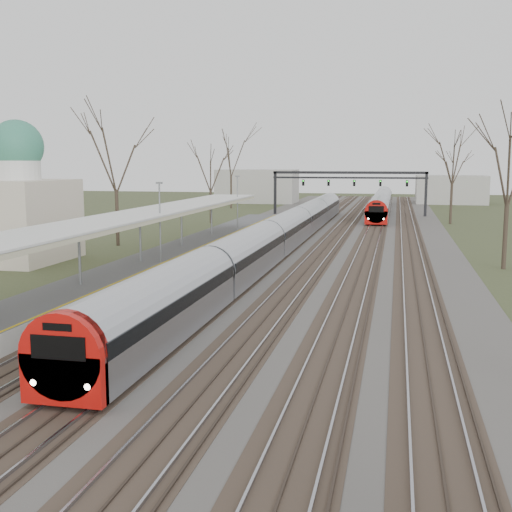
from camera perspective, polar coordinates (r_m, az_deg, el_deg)
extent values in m
cube|color=#474442|center=(59.59, 5.79, 1.32)|extent=(24.00, 160.00, 0.10)
cube|color=#4C3828|center=(60.56, 0.15, 1.51)|extent=(2.60, 160.00, 0.06)
cube|color=gray|center=(60.71, -0.52, 1.60)|extent=(0.07, 160.00, 0.12)
cube|color=gray|center=(60.41, 0.81, 1.56)|extent=(0.07, 160.00, 0.12)
cube|color=#4C3828|center=(59.92, 3.42, 1.43)|extent=(2.60, 160.00, 0.06)
cube|color=gray|center=(60.03, 2.74, 1.51)|extent=(0.07, 160.00, 0.12)
cube|color=gray|center=(59.81, 4.10, 1.47)|extent=(0.07, 160.00, 0.12)
cube|color=#4C3828|center=(59.48, 6.75, 1.33)|extent=(2.60, 160.00, 0.06)
cube|color=gray|center=(59.55, 6.07, 1.42)|extent=(0.07, 160.00, 0.12)
cube|color=gray|center=(59.41, 7.44, 1.38)|extent=(0.07, 160.00, 0.12)
cube|color=#4C3828|center=(59.24, 10.12, 1.23)|extent=(2.60, 160.00, 0.06)
cube|color=gray|center=(59.27, 9.43, 1.32)|extent=(0.07, 160.00, 0.12)
cube|color=gray|center=(59.21, 10.82, 1.28)|extent=(0.07, 160.00, 0.12)
cube|color=#4C3828|center=(59.21, 13.51, 1.13)|extent=(2.60, 160.00, 0.06)
cube|color=gray|center=(59.20, 12.82, 1.22)|extent=(0.07, 160.00, 0.12)
cube|color=gray|center=(59.22, 14.20, 1.17)|extent=(0.07, 160.00, 0.12)
cube|color=#9E9B93|center=(44.71, -8.47, -0.47)|extent=(3.50, 69.00, 1.00)
cylinder|color=slate|center=(34.04, -15.42, -0.02)|extent=(0.14, 0.14, 3.00)
cylinder|color=slate|center=(41.22, -10.25, 1.55)|extent=(0.14, 0.14, 3.00)
cylinder|color=slate|center=(48.65, -6.64, 2.65)|extent=(0.14, 0.14, 3.00)
cylinder|color=slate|center=(56.25, -3.98, 3.44)|extent=(0.14, 0.14, 3.00)
cube|color=silver|center=(40.15, -10.86, 3.59)|extent=(4.10, 50.00, 0.12)
cube|color=beige|center=(40.17, -10.85, 3.34)|extent=(4.10, 50.00, 0.25)
cylinder|color=silver|center=(49.61, -20.44, 7.73)|extent=(3.20, 3.20, 2.50)
sphere|color=#307A63|center=(49.62, -20.51, 9.11)|extent=(3.80, 3.80, 3.80)
cube|color=black|center=(90.44, 1.71, 5.61)|extent=(0.35, 0.35, 6.00)
cube|color=black|center=(88.95, 14.86, 5.29)|extent=(0.35, 0.35, 6.00)
cube|color=black|center=(89.02, 8.27, 7.35)|extent=(21.00, 0.35, 0.35)
cube|color=black|center=(89.03, 8.26, 6.90)|extent=(21.00, 0.25, 0.25)
cube|color=black|center=(89.52, 4.23, 6.52)|extent=(0.32, 0.22, 0.85)
sphere|color=#0CFF19|center=(89.38, 4.22, 6.68)|extent=(0.16, 0.16, 0.16)
cube|color=black|center=(89.09, 6.47, 6.48)|extent=(0.32, 0.22, 0.85)
sphere|color=#0CFF19|center=(88.95, 6.46, 6.64)|extent=(0.16, 0.16, 0.16)
cube|color=black|center=(88.80, 8.73, 6.43)|extent=(0.32, 0.22, 0.85)
sphere|color=#0CFF19|center=(88.65, 8.73, 6.59)|extent=(0.16, 0.16, 0.16)
cube|color=black|center=(88.64, 11.00, 6.37)|extent=(0.32, 0.22, 0.85)
sphere|color=#0CFF19|center=(88.49, 11.00, 6.53)|extent=(0.16, 0.16, 0.16)
cube|color=black|center=(88.62, 13.28, 6.31)|extent=(0.32, 0.22, 0.85)
sphere|color=#0CFF19|center=(88.47, 13.28, 6.46)|extent=(0.16, 0.16, 0.16)
cylinder|color=#2D231C|center=(57.16, -12.23, 3.32)|extent=(0.30, 0.30, 4.95)
cylinder|color=#2D231C|center=(46.60, 21.26, 1.58)|extent=(0.30, 0.30, 4.50)
cube|color=#9FA1A8|center=(54.77, 2.59, 1.85)|extent=(2.55, 75.00, 1.60)
cylinder|color=#9FA1A8|center=(54.70, 2.59, 2.53)|extent=(2.60, 74.70, 2.60)
cube|color=black|center=(54.69, 2.59, 2.63)|extent=(2.62, 74.40, 0.55)
cube|color=#B30E0A|center=(19.69, -16.69, -10.41)|extent=(2.55, 0.50, 1.50)
cylinder|color=#B30E0A|center=(19.52, -16.71, -8.42)|extent=(2.60, 0.60, 2.60)
cube|color=black|center=(19.21, -17.14, -7.77)|extent=(1.70, 0.12, 0.70)
sphere|color=white|center=(19.97, -19.13, -10.55)|extent=(0.22, 0.22, 0.22)
sphere|color=white|center=(19.17, -14.71, -11.16)|extent=(0.22, 0.22, 0.22)
cube|color=black|center=(54.88, 2.58, 0.89)|extent=(1.80, 74.00, 0.35)
cube|color=#9FA1A8|center=(96.41, 11.07, 4.49)|extent=(2.55, 45.00, 1.60)
cylinder|color=#9FA1A8|center=(96.37, 11.08, 4.88)|extent=(2.60, 44.70, 2.60)
cube|color=black|center=(96.36, 11.08, 4.94)|extent=(2.62, 44.40, 0.55)
cube|color=#B30E0A|center=(74.08, 10.62, 3.36)|extent=(2.55, 0.50, 1.50)
cylinder|color=#B30E0A|center=(74.07, 10.64, 3.90)|extent=(2.60, 0.60, 2.60)
cube|color=black|center=(73.78, 10.64, 4.12)|extent=(1.70, 0.12, 0.70)
sphere|color=white|center=(73.92, 9.96, 3.29)|extent=(0.22, 0.22, 0.22)
sphere|color=white|center=(73.87, 11.28, 3.25)|extent=(0.22, 0.22, 0.22)
cube|color=black|center=(96.47, 11.05, 3.94)|extent=(1.80, 44.00, 0.35)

